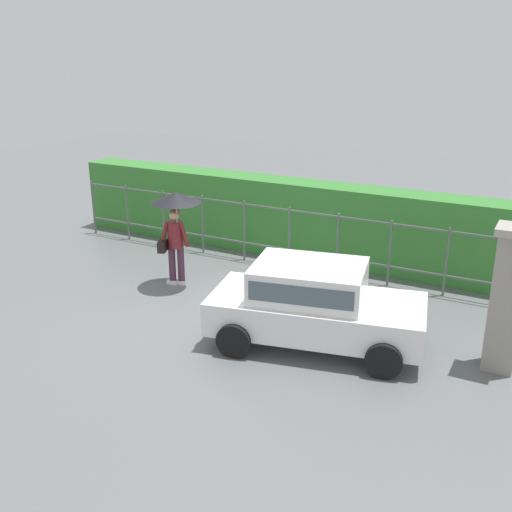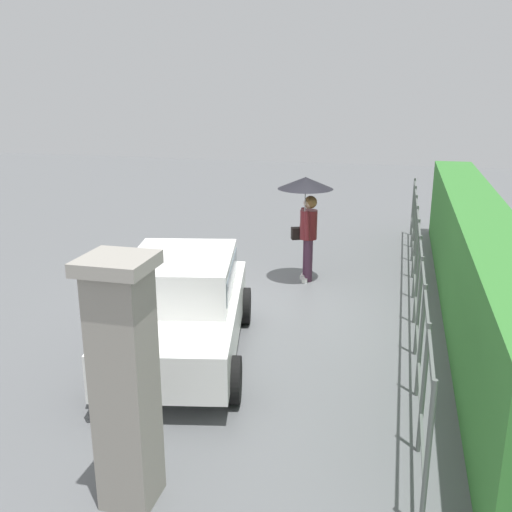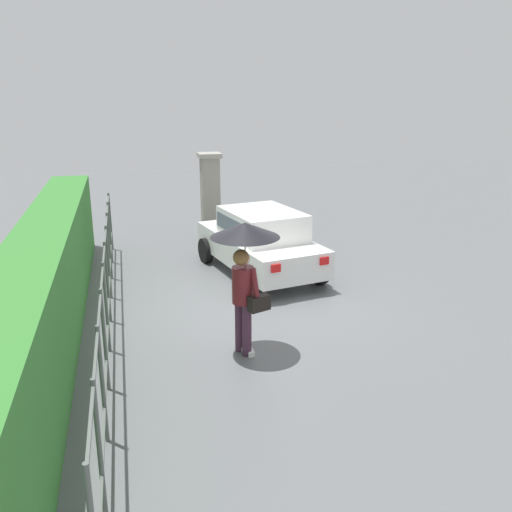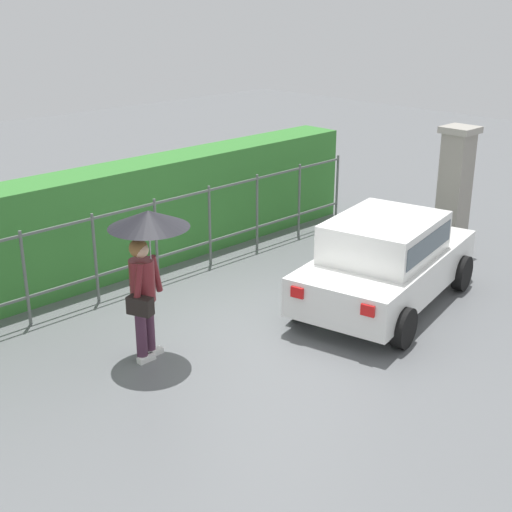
{
  "view_description": "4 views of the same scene",
  "coord_description": "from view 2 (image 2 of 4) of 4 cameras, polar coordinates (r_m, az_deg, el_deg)",
  "views": [
    {
      "loc": [
        5.57,
        -9.6,
        5.01
      ],
      "look_at": [
        0.41,
        0.14,
        1.15
      ],
      "focal_mm": 42.08,
      "sensor_mm": 36.0,
      "label": 1
    },
    {
      "loc": [
        9.24,
        2.25,
        3.81
      ],
      "look_at": [
        -0.08,
        -0.06,
        0.96
      ],
      "focal_mm": 40.57,
      "sensor_mm": 36.0,
      "label": 2
    },
    {
      "loc": [
        -9.52,
        2.25,
        4.02
      ],
      "look_at": [
        -0.26,
        -0.01,
        1.11
      ],
      "focal_mm": 38.23,
      "sensor_mm": 36.0,
      "label": 3
    },
    {
      "loc": [
        -6.86,
        -6.72,
        4.75
      ],
      "look_at": [
        -0.02,
        0.25,
        1.12
      ],
      "focal_mm": 49.97,
      "sensor_mm": 36.0,
      "label": 4
    }
  ],
  "objects": [
    {
      "name": "hedge_row",
      "position": [
        10.38,
        20.74,
        -0.54
      ],
      "size": [
        11.86,
        0.9,
        1.9
      ],
      "primitive_type": "cube",
      "color": "#387F33",
      "rests_on": "ground"
    },
    {
      "name": "car",
      "position": [
        8.39,
        -7.34,
        -4.57
      ],
      "size": [
        3.96,
        2.46,
        1.48
      ],
      "rotation": [
        0.0,
        0.0,
        0.21
      ],
      "color": "white",
      "rests_on": "ground"
    },
    {
      "name": "gate_pillar",
      "position": [
        5.45,
        -12.79,
        -12.02
      ],
      "size": [
        0.6,
        0.6,
        2.42
      ],
      "color": "gray",
      "rests_on": "ground"
    },
    {
      "name": "fence_section",
      "position": [
        10.33,
        15.57,
        -0.85
      ],
      "size": [
        10.91,
        0.05,
        1.5
      ],
      "color": "#59605B",
      "rests_on": "ground"
    },
    {
      "name": "pedestrian",
      "position": [
        11.34,
        4.98,
        5.37
      ],
      "size": [
        1.07,
        1.07,
        2.11
      ],
      "rotation": [
        0.0,
        0.0,
        -1.2
      ],
      "color": "#47283D",
      "rests_on": "ground"
    },
    {
      "name": "ground_plane",
      "position": [
        10.24,
        0.23,
        -5.28
      ],
      "size": [
        40.0,
        40.0,
        0.0
      ],
      "primitive_type": "plane",
      "color": "slate"
    }
  ]
}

